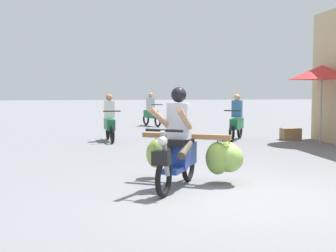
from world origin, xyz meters
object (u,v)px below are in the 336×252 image
Objects in this scene: motorbike_main_loaded at (197,152)px; motorbike_distant_ahead_left at (110,122)px; motorbike_distant_ahead_right at (151,113)px; market_umbrella_near_shop at (322,72)px; produce_crate at (291,134)px; motorbike_distant_far_ahead at (237,121)px.

motorbike_main_loaded reaches higher than motorbike_distant_ahead_left.
motorbike_main_loaded is 11.95m from motorbike_distant_ahead_right.
market_umbrella_near_shop reaches higher than motorbike_main_loaded.
motorbike_main_loaded reaches higher than motorbike_distant_ahead_right.
market_umbrella_near_shop is at bearing -64.78° from produce_crate.
motorbike_main_loaded is 1.20× the size of motorbike_distant_ahead_left.
motorbike_distant_far_ahead is 2.83m from market_umbrella_near_shop.
motorbike_distant_far_ahead is 1.71m from produce_crate.
motorbike_main_loaded is 6.67m from motorbike_distant_ahead_left.
motorbike_distant_ahead_right is 1.06× the size of motorbike_distant_far_ahead.
motorbike_distant_ahead_left is (-1.31, 6.54, 0.02)m from motorbike_main_loaded.
motorbike_distant_ahead_right and motorbike_distant_far_ahead have the same top height.
motorbike_distant_far_ahead is (2.52, 6.28, 0.02)m from motorbike_main_loaded.
market_umbrella_near_shop is 2.14m from produce_crate.
motorbike_main_loaded is at bearing -92.32° from motorbike_distant_ahead_right.
market_umbrella_near_shop is (5.95, -1.43, 1.45)m from motorbike_distant_ahead_left.
motorbike_main_loaded is at bearing -132.29° from market_umbrella_near_shop.
motorbike_distant_ahead_right is 8.14m from market_umbrella_near_shop.
motorbike_distant_ahead_left is at bearing 166.46° from market_umbrella_near_shop.
motorbike_main_loaded is 1.33× the size of motorbike_distant_far_ahead.
produce_crate is (3.69, -5.85, -0.39)m from motorbike_distant_ahead_right.
motorbike_main_loaded is 7.40m from produce_crate.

